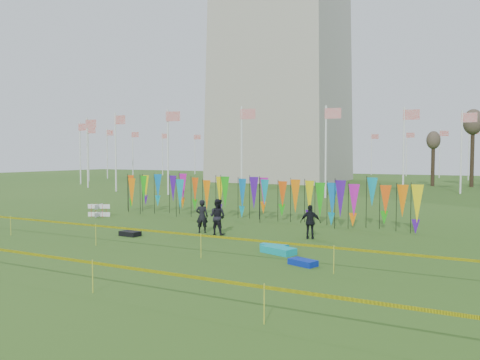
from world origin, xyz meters
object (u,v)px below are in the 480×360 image
at_px(person_left, 202,216).
at_px(kite_bag_turquoise, 274,246).
at_px(kite_bag_black, 130,234).
at_px(kite_bag_blue, 303,262).
at_px(box_kite, 99,210).
at_px(kite_bag_teal, 278,250).
at_px(person_right, 310,222).
at_px(person_mid, 217,217).

bearing_deg(person_left, kite_bag_turquoise, 135.71).
height_order(kite_bag_turquoise, kite_bag_black, kite_bag_black).
xyz_separation_m(kite_bag_blue, kite_bag_black, (-9.01, 1.81, 0.01)).
height_order(box_kite, kite_bag_black, box_kite).
distance_m(kite_bag_turquoise, kite_bag_teal, 0.84).
height_order(box_kite, person_right, person_right).
xyz_separation_m(person_left, kite_bag_blue, (6.54, -4.07, -0.69)).
distance_m(box_kite, person_left, 8.91).
distance_m(box_kite, person_mid, 9.85).
distance_m(box_kite, kite_bag_turquoise, 13.89).
bearing_deg(person_right, kite_bag_blue, 89.10).
height_order(box_kite, person_mid, person_mid).
bearing_deg(kite_bag_turquoise, person_left, 156.48).
xyz_separation_m(box_kite, person_mid, (9.57, -2.25, 0.45)).
distance_m(person_mid, kite_bag_black, 4.08).
xyz_separation_m(person_right, kite_bag_blue, (1.40, -4.86, -0.66)).
height_order(kite_bag_blue, kite_bag_black, kite_bag_black).
relative_size(person_right, kite_bag_black, 1.62).
bearing_deg(box_kite, kite_bag_turquoise, -17.30).
relative_size(person_left, kite_bag_teal, 1.20).
relative_size(kite_bag_blue, kite_bag_black, 1.01).
bearing_deg(person_mid, person_left, -6.53).
xyz_separation_m(person_left, kite_bag_turquoise, (4.61, -2.01, -0.69)).
xyz_separation_m(person_mid, kite_bag_turquoise, (3.69, -1.88, -0.73)).
distance_m(kite_bag_turquoise, kite_bag_black, 7.09).
xyz_separation_m(person_left, person_mid, (0.93, -0.13, 0.04)).
height_order(kite_bag_blue, kite_bag_teal, kite_bag_teal).
height_order(person_right, kite_bag_turquoise, person_right).
xyz_separation_m(person_right, kite_bag_teal, (-0.07, -3.49, -0.63)).
bearing_deg(kite_bag_blue, box_kite, 157.81).
bearing_deg(kite_bag_blue, kite_bag_turquoise, 133.02).
bearing_deg(kite_bag_blue, kite_bag_teal, 137.03).
bearing_deg(kite_bag_black, person_right, 21.82).
height_order(kite_bag_turquoise, kite_bag_blue, kite_bag_turquoise).
bearing_deg(kite_bag_black, kite_bag_blue, -11.35).
bearing_deg(kite_bag_teal, kite_bag_turquoise, 123.40).
xyz_separation_m(person_mid, kite_bag_black, (-3.40, -2.14, -0.73)).
height_order(person_mid, kite_bag_black, person_mid).
bearing_deg(kite_bag_turquoise, kite_bag_teal, -56.60).
bearing_deg(box_kite, kite_bag_blue, -22.19).
height_order(person_left, kite_bag_teal, person_left).
height_order(person_mid, kite_bag_turquoise, person_mid).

